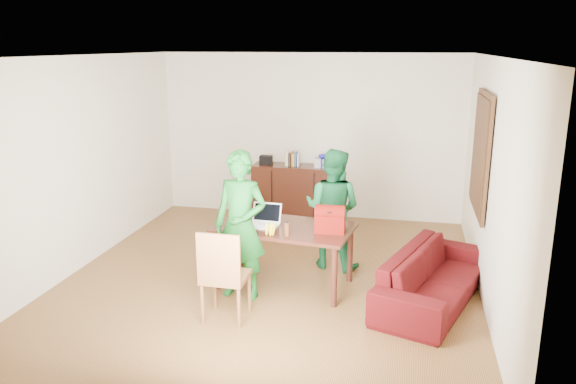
% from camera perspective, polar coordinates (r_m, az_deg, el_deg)
% --- Properties ---
extents(room, '(5.20, 5.70, 2.90)m').
position_cam_1_polar(room, '(6.81, -1.46, 1.88)').
color(room, '#472C11').
rests_on(room, ground).
extents(table, '(1.70, 1.10, 0.75)m').
position_cam_1_polar(table, '(6.67, -0.36, -4.24)').
color(table, black).
rests_on(table, ground).
extents(chair, '(0.46, 0.44, 1.01)m').
position_cam_1_polar(chair, '(6.04, -6.35, -10.13)').
color(chair, brown).
rests_on(chair, ground).
extents(person_near, '(0.68, 0.49, 1.71)m').
position_cam_1_polar(person_near, '(6.35, -4.83, -3.40)').
color(person_near, '#15611D').
rests_on(person_near, ground).
extents(person_far, '(0.88, 0.76, 1.56)m').
position_cam_1_polar(person_far, '(7.23, 4.54, -1.70)').
color(person_far, '#156131').
rests_on(person_far, ground).
extents(laptop, '(0.36, 0.26, 0.25)m').
position_cam_1_polar(laptop, '(6.63, -2.54, -3.13)').
color(laptop, white).
rests_on(laptop, table).
extents(bananas, '(0.18, 0.14, 0.06)m').
position_cam_1_polar(bananas, '(6.32, -1.83, -4.17)').
color(bananas, gold).
rests_on(bananas, table).
extents(bottle, '(0.07, 0.07, 0.17)m').
position_cam_1_polar(bottle, '(6.30, -0.10, -3.71)').
color(bottle, '#562E13').
rests_on(bottle, table).
extents(red_bag, '(0.35, 0.22, 0.25)m').
position_cam_1_polar(red_bag, '(6.42, 4.27, -3.02)').
color(red_bag, maroon).
rests_on(red_bag, table).
extents(sofa, '(1.40, 2.15, 0.58)m').
position_cam_1_polar(sofa, '(6.60, 14.58, -8.34)').
color(sofa, '#3A0A07').
rests_on(sofa, ground).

